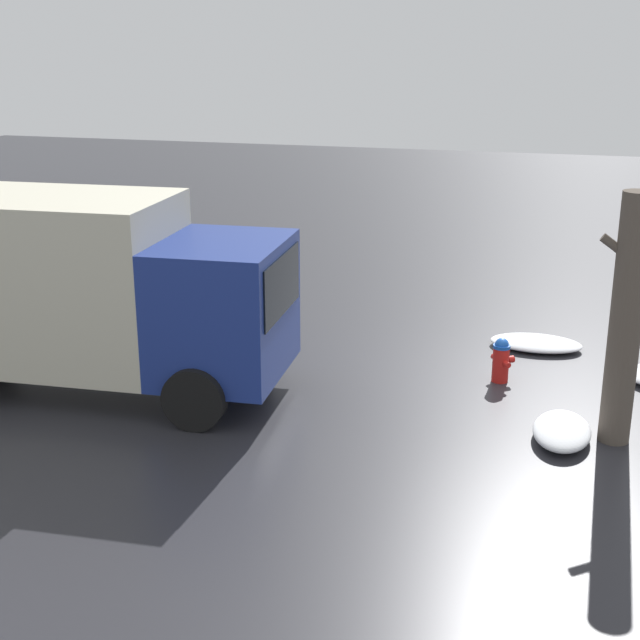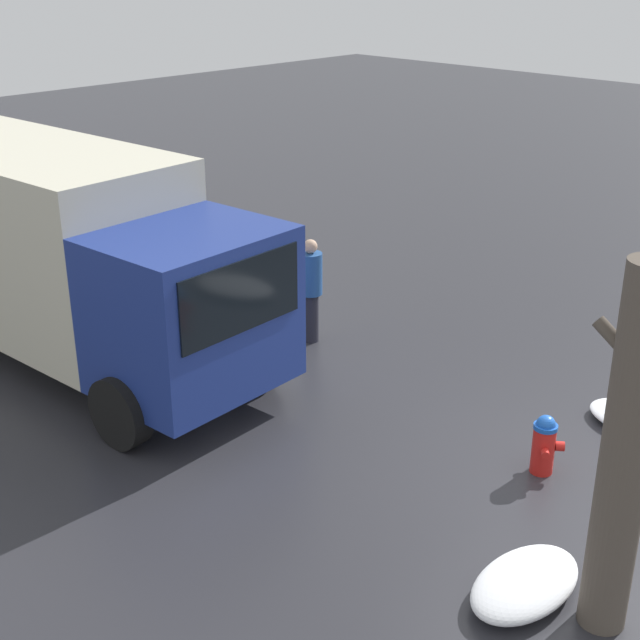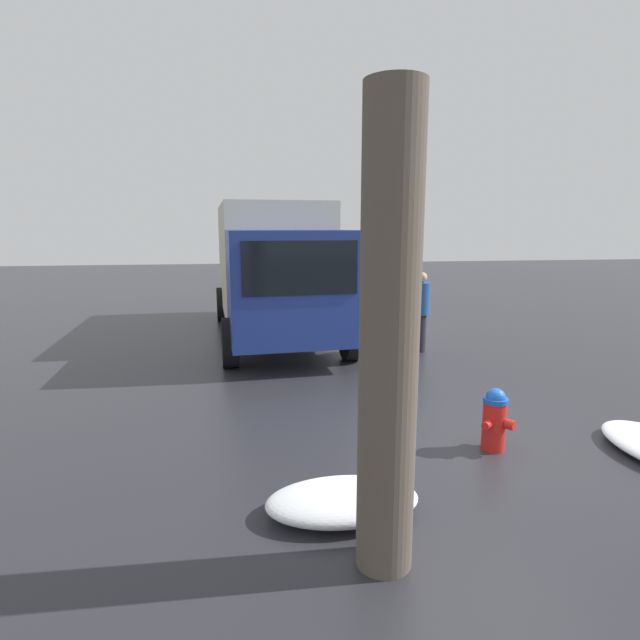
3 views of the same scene
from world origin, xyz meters
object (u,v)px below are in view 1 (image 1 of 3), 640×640
at_px(delivery_truck, 55,285).
at_px(pedestrian, 251,294).
at_px(fire_hydrant, 501,359).
at_px(tree_trunk, 626,320).

bearing_deg(delivery_truck, pedestrian, 139.49).
bearing_deg(pedestrian, fire_hydrant, 153.56).
xyz_separation_m(delivery_truck, pedestrian, (-2.11, -2.82, -0.76)).
xyz_separation_m(tree_trunk, pedestrian, (6.16, -2.53, -0.83)).
xyz_separation_m(fire_hydrant, pedestrian, (4.48, -0.76, 0.51)).
relative_size(tree_trunk, delivery_truck, 0.49).
relative_size(tree_trunk, pedestrian, 2.11).
height_order(fire_hydrant, pedestrian, pedestrian).
height_order(tree_trunk, delivery_truck, tree_trunk).
height_order(delivery_truck, pedestrian, delivery_truck).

